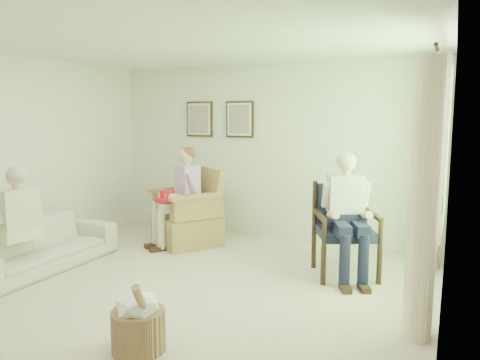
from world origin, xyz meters
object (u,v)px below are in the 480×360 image
Objects in this scene: wood_armchair at (347,226)px; red_hat at (167,197)px; person_dark at (345,206)px; person_sofa at (14,217)px; wicker_armchair at (188,220)px; hatbox at (138,321)px; person_wicker at (182,190)px; sofa at (37,246)px.

red_hat is at bearing 153.02° from wood_armchair.
person_dark reaches higher than person_sofa.
wicker_armchair is 1.74× the size of hatbox.
person_wicker is 2.38m from person_dark.
person_wicker is 3.04m from hatbox.
person_dark is (-0.00, -0.17, 0.26)m from wood_armchair.
person_wicker reaches higher than red_hat.
person_wicker is 1.10× the size of person_sofa.
wicker_armchair is 2.33m from person_sofa.
red_hat is (-0.15, -0.16, -0.09)m from person_wicker.
hatbox is (1.40, -2.56, -0.47)m from red_hat.
person_sofa is at bearing -84.66° from person_wicker.
wood_armchair is at bearing -0.99° from red_hat.
hatbox is at bearing -30.81° from person_wicker.
red_hat is at bearing -81.55° from wicker_armchair.
hatbox reaches higher than sofa.
red_hat is (0.91, 1.74, 0.01)m from person_sofa.
wood_armchair is 2.37m from person_wicker.
person_sofa is (-3.41, -1.70, 0.14)m from wood_armchair.
person_dark is at bearing 125.20° from person_sofa.
wood_armchair is 0.52× the size of sofa.
person_dark reaches higher than person_wicker.
red_hat is 2.95m from hatbox.
wicker_armchair reaches higher than wood_armchair.
person_wicker is at bearing 145.00° from person_dark.
sofa is at bearing 176.33° from wood_armchair.
wood_armchair is 2.91× the size of red_hat.
person_sofa reaches higher than hatbox.
wood_armchair is at bearing -67.68° from sofa.
red_hat reaches higher than sofa.
wicker_armchair is 0.87× the size of person_sofa.
person_sofa is 1.97m from red_hat.
wicker_armchair is 0.79× the size of person_wicker.
wood_armchair is 0.83× the size of person_sofa.
sofa is (-3.41, -1.40, -0.28)m from wood_armchair.
sofa is (-1.06, -1.74, -0.05)m from wicker_armchair.
hatbox is at bearing -31.91° from wicker_armchair.
red_hat is at bearing 118.67° from hatbox.
wicker_armchair is at bearing 63.99° from red_hat.
wicker_armchair is at bearing 163.68° from person_sofa.
person_dark is at bearing 25.45° from person_wicker.
wicker_armchair is 2.39m from wood_armchair.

